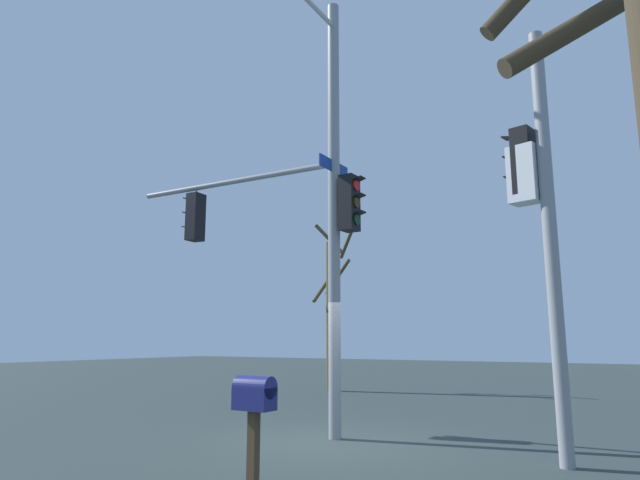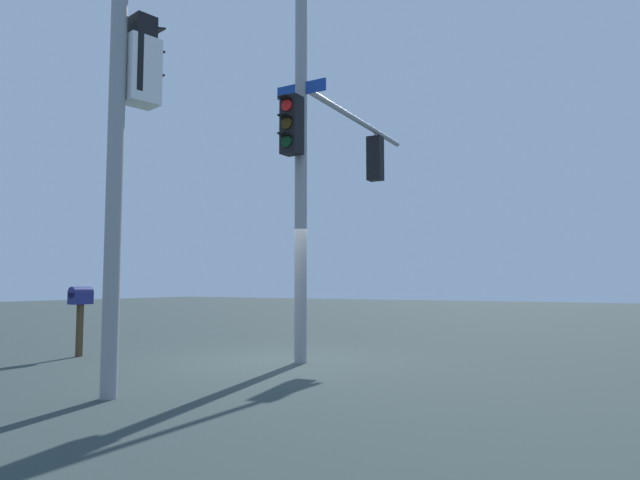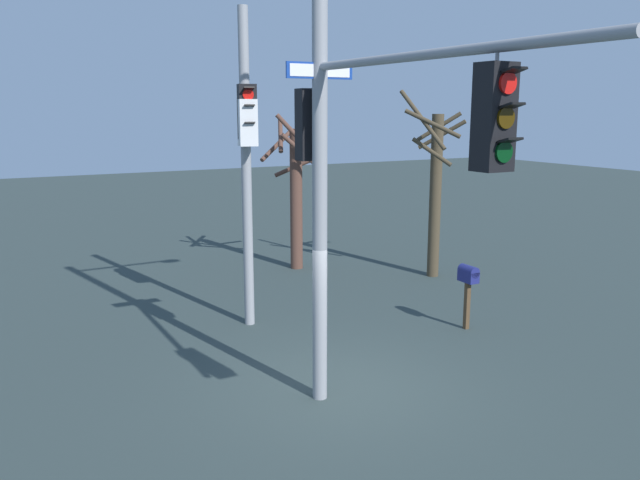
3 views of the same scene
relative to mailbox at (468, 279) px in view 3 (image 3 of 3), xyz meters
name	(u,v)px [view 3 (image 3 of 3)]	position (x,y,z in m)	size (l,w,h in m)	color
ground_plane	(339,389)	(-3.94, -1.35, -1.11)	(80.00, 80.00, 0.00)	#2F3C3A
main_signal_pole_assembly	(354,99)	(-4.19, -2.14, 3.70)	(3.63, 5.82, 8.76)	gray
secondary_pole_assembly	(247,147)	(-4.03, 2.38, 2.78)	(0.46, 0.76, 6.71)	gray
mailbox	(468,279)	(0.00, 0.00, 0.00)	(0.25, 0.44, 1.41)	#4C3823
bare_tree_behind_pole	(295,191)	(-0.86, 6.60, 1.22)	(1.94, 1.76, 4.55)	brown
bare_tree_corner	(435,185)	(2.15, 3.93, 1.48)	(2.06, 2.06, 5.18)	#443928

